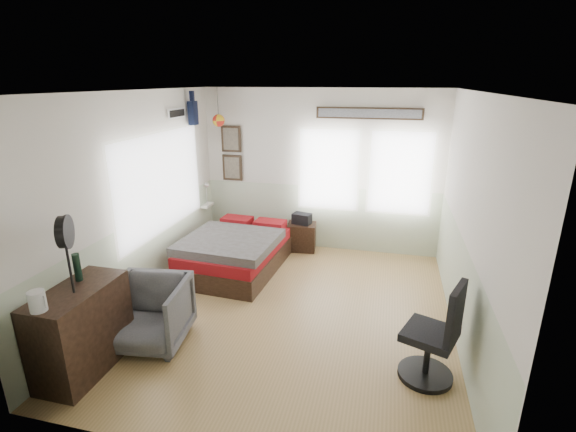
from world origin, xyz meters
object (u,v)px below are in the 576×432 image
Objects in this scene: bed at (236,252)px; nightstand at (302,237)px; task_chair at (435,341)px; dresser at (82,330)px; armchair at (149,313)px.

nightstand is at bearing 54.54° from bed.
bed is at bearing 166.68° from task_chair.
bed reaches higher than nightstand.
task_chair is (1.93, -2.94, 0.19)m from nightstand.
armchair is at bearing 53.53° from dresser.
task_chair reaches higher than armchair.
armchair is 3.24m from nightstand.
armchair reaches higher than bed.
bed is at bearing -135.71° from nightstand.
nightstand is 0.45× the size of task_chair.
nightstand is (1.48, 3.59, -0.21)m from dresser.
nightstand is at bearing 63.25° from armchair.
bed is 1.80× the size of task_chair.
dresser is 0.68m from armchair.
dresser is 3.47m from task_chair.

